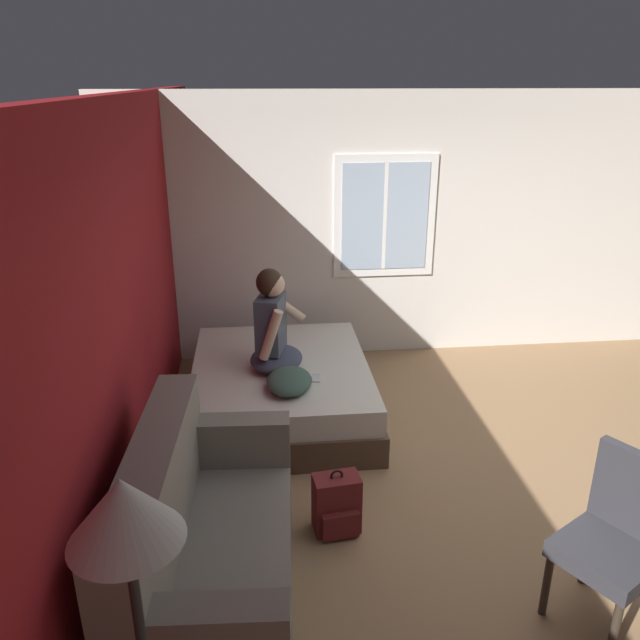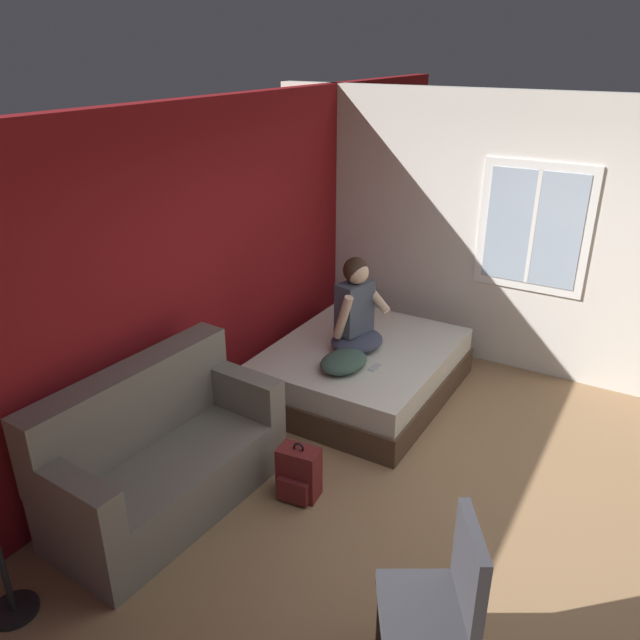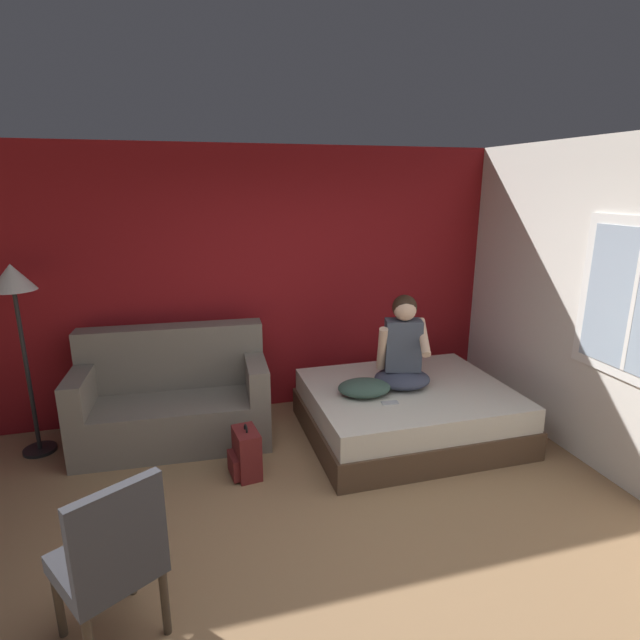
# 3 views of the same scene
# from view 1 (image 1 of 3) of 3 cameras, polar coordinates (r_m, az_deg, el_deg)

# --- Properties ---
(ground_plane) EXTENTS (40.00, 40.00, 0.00)m
(ground_plane) POSITION_cam_1_polar(r_m,az_deg,el_deg) (4.96, 15.69, -13.95)
(ground_plane) COLOR #93704C
(wall_back_accent) EXTENTS (9.86, 0.16, 2.70)m
(wall_back_accent) POSITION_cam_1_polar(r_m,az_deg,el_deg) (4.11, -18.54, -0.49)
(wall_back_accent) COLOR maroon
(wall_back_accent) RESTS_ON ground
(wall_side_with_window) EXTENTS (0.19, 6.48, 2.70)m
(wall_side_with_window) POSITION_cam_1_polar(r_m,az_deg,el_deg) (6.62, 9.11, 8.41)
(wall_side_with_window) COLOR silver
(wall_side_with_window) RESTS_ON ground
(bed) EXTENTS (1.89, 1.56, 0.48)m
(bed) POSITION_cam_1_polar(r_m,az_deg,el_deg) (5.53, -3.59, -6.33)
(bed) COLOR #4C3828
(bed) RESTS_ON ground
(couch) EXTENTS (1.74, 0.91, 1.04)m
(couch) POSITION_cam_1_polar(r_m,az_deg,el_deg) (3.68, -10.64, -19.87)
(couch) COLOR slate
(couch) RESTS_ON ground
(side_chair) EXTENTS (0.63, 0.63, 0.98)m
(side_chair) POSITION_cam_1_polar(r_m,az_deg,el_deg) (3.83, 25.49, -17.38)
(side_chair) COLOR #382D23
(side_chair) RESTS_ON ground
(person_seated) EXTENTS (0.62, 0.56, 0.88)m
(person_seated) POSITION_cam_1_polar(r_m,az_deg,el_deg) (5.23, -4.29, -0.78)
(person_seated) COLOR #383D51
(person_seated) RESTS_ON bed
(backpack) EXTENTS (0.26, 0.32, 0.46)m
(backpack) POSITION_cam_1_polar(r_m,az_deg,el_deg) (4.24, 1.55, -16.56)
(backpack) COLOR maroon
(backpack) RESTS_ON ground
(throw_pillow) EXTENTS (0.52, 0.42, 0.14)m
(throw_pillow) POSITION_cam_1_polar(r_m,az_deg,el_deg) (4.98, -2.83, -5.57)
(throw_pillow) COLOR #385147
(throw_pillow) RESTS_ON bed
(cell_phone) EXTENTS (0.15, 0.08, 0.01)m
(cell_phone) POSITION_cam_1_polar(r_m,az_deg,el_deg) (5.16, -0.38, -5.34)
(cell_phone) COLOR #B7B7BC
(cell_phone) RESTS_ON bed
(floor_lamp) EXTENTS (0.36, 0.36, 1.70)m
(floor_lamp) POSITION_cam_1_polar(r_m,az_deg,el_deg) (2.13, -17.03, -19.67)
(floor_lamp) COLOR black
(floor_lamp) RESTS_ON ground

